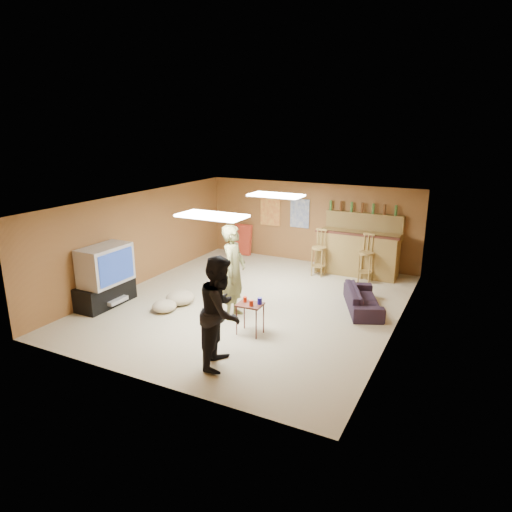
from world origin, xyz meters
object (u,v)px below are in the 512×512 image
at_px(bar_counter, 358,254).
at_px(sofa, 363,299).
at_px(tv_body, 105,265).
at_px(person_black, 221,312).
at_px(tray_table, 250,319).
at_px(person_olive, 234,272).

xyz_separation_m(bar_counter, sofa, (0.72, -2.22, -0.32)).
distance_m(tv_body, person_black, 3.57).
relative_size(bar_counter, sofa, 1.28).
relative_size(sofa, tray_table, 2.66).
bearing_deg(person_black, sofa, -38.87).
height_order(person_black, sofa, person_black).
bearing_deg(tv_body, sofa, 24.54).
xyz_separation_m(bar_counter, person_olive, (-1.48, -3.75, 0.39)).
bearing_deg(tv_body, bar_counter, 47.00).
relative_size(person_olive, person_black, 1.04).
relative_size(tv_body, person_black, 0.61).
bearing_deg(person_olive, tray_table, -140.70).
relative_size(tv_body, bar_counter, 0.55).
bearing_deg(person_olive, person_black, -166.66).
bearing_deg(sofa, tray_table, 119.99).
bearing_deg(bar_counter, person_olive, -111.51).
bearing_deg(bar_counter, tray_table, -100.91).
relative_size(person_olive, tray_table, 3.18).
height_order(bar_counter, tray_table, bar_counter).
relative_size(person_black, tray_table, 3.06).
distance_m(person_black, tray_table, 1.32).
relative_size(bar_counter, person_olive, 1.07).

